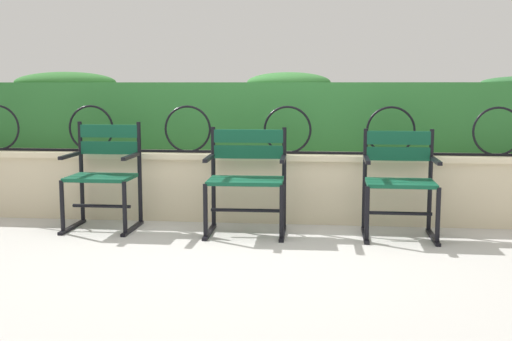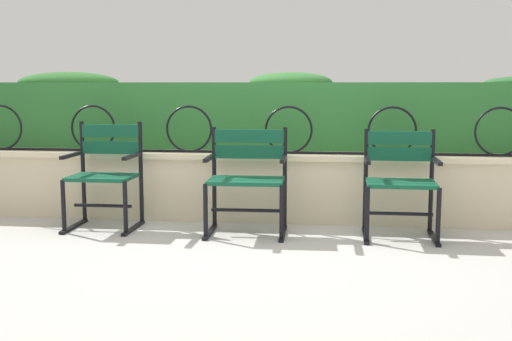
# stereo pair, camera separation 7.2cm
# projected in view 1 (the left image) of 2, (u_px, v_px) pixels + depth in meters

# --- Properties ---
(ground_plane) EXTENTS (60.00, 60.00, 0.00)m
(ground_plane) POSITION_uv_depth(u_px,v_px,m) (254.00, 244.00, 4.88)
(ground_plane) COLOR #B7B5AF
(stone_wall) EXTENTS (8.28, 0.41, 0.61)m
(stone_wall) POSITION_uv_depth(u_px,v_px,m) (265.00, 186.00, 5.74)
(stone_wall) COLOR beige
(stone_wall) RESTS_ON ground
(iron_arch_fence) EXTENTS (7.72, 0.02, 0.42)m
(iron_arch_fence) POSITION_uv_depth(u_px,v_px,m) (241.00, 133.00, 5.63)
(iron_arch_fence) COLOR black
(iron_arch_fence) RESTS_ON stone_wall
(hedge_row) EXTENTS (8.11, 0.53, 0.73)m
(hedge_row) POSITION_uv_depth(u_px,v_px,m) (268.00, 113.00, 6.09)
(hedge_row) COLOR #2D7033
(hedge_row) RESTS_ON stone_wall
(park_chair_left) EXTENTS (0.57, 0.52, 0.89)m
(park_chair_left) POSITION_uv_depth(u_px,v_px,m) (104.00, 173.00, 5.40)
(park_chair_left) COLOR #0F4C33
(park_chair_left) RESTS_ON ground
(park_chair_centre) EXTENTS (0.65, 0.54, 0.86)m
(park_chair_centre) POSITION_uv_depth(u_px,v_px,m) (247.00, 176.00, 5.22)
(park_chair_centre) COLOR #0F4C33
(park_chair_centre) RESTS_ON ground
(park_chair_right) EXTENTS (0.57, 0.52, 0.85)m
(park_chair_right) POSITION_uv_depth(u_px,v_px,m) (400.00, 179.00, 5.10)
(park_chair_right) COLOR #0F4C33
(park_chair_right) RESTS_ON ground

